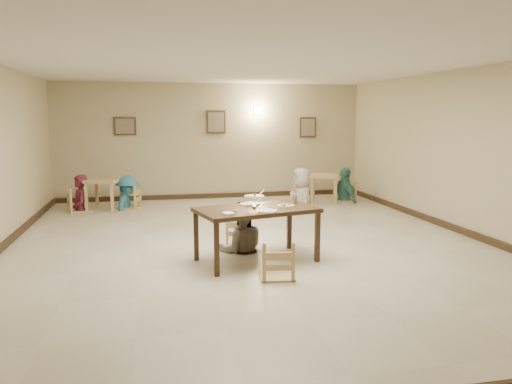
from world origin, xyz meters
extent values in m
plane|color=#BFB69D|center=(0.00, 0.00, 0.00)|extent=(10.00, 10.00, 0.00)
plane|color=silver|center=(0.00, 0.00, 3.00)|extent=(10.00, 10.00, 0.00)
plane|color=#BAAD89|center=(0.00, 5.00, 1.50)|extent=(10.00, 0.00, 10.00)
plane|color=#BAAD89|center=(0.00, -5.00, 1.50)|extent=(10.00, 0.00, 10.00)
plane|color=#BAAD89|center=(4.00, 0.00, 1.50)|extent=(0.00, 10.00, 10.00)
cube|color=#332415|center=(0.00, 4.97, 0.06)|extent=(8.00, 0.06, 0.12)
cube|color=#332415|center=(3.97, 0.00, 0.06)|extent=(0.06, 10.00, 0.12)
cube|color=#3E2F19|center=(-2.20, 4.96, 1.90)|extent=(0.55, 0.03, 0.45)
cube|color=gray|center=(-2.20, 4.94, 1.90)|extent=(0.45, 0.01, 0.37)
cube|color=#3E2F19|center=(0.10, 4.96, 2.00)|extent=(0.50, 0.03, 0.60)
cube|color=gray|center=(0.10, 4.94, 2.00)|extent=(0.41, 0.01, 0.49)
cube|color=#3E2F19|center=(2.60, 4.96, 1.85)|extent=(0.45, 0.03, 0.55)
cube|color=gray|center=(2.60, 4.94, 1.85)|extent=(0.37, 0.01, 0.45)
cube|color=#FFD88C|center=(1.20, 4.96, 2.30)|extent=(0.16, 0.05, 0.22)
cube|color=#3E2A19|center=(-0.08, -1.00, 0.77)|extent=(1.89, 1.34, 0.06)
cube|color=#3E2A19|center=(-0.76, -1.60, 0.37)|extent=(0.07, 0.07, 0.74)
cube|color=#3E2A19|center=(0.79, -1.22, 0.37)|extent=(0.07, 0.07, 0.74)
cube|color=#3E2A19|center=(-0.96, -0.78, 0.37)|extent=(0.07, 0.07, 0.74)
cube|color=#3E2A19|center=(0.59, -0.40, 0.37)|extent=(0.07, 0.07, 0.74)
cube|color=tan|center=(-0.22, -0.28, 0.46)|extent=(0.47, 0.47, 0.05)
cube|color=tan|center=(0.02, -1.81, 0.45)|extent=(0.46, 0.46, 0.05)
imported|color=gray|center=(-0.20, -0.38, 0.80)|extent=(0.80, 0.64, 1.59)
torus|color=silver|center=(-0.12, -1.00, 0.92)|extent=(0.22, 0.22, 0.01)
cylinder|color=silver|center=(-0.12, -1.00, 0.82)|extent=(0.06, 0.06, 0.03)
cone|color=#FFA526|center=(-0.12, -1.00, 0.86)|extent=(0.03, 0.03, 0.05)
cylinder|color=white|center=(-0.12, -1.00, 0.96)|extent=(0.29, 0.29, 0.07)
cylinder|color=orange|center=(-0.12, -1.00, 0.99)|extent=(0.25, 0.25, 0.01)
sphere|color=#2D7223|center=(-0.11, -1.01, 1.00)|extent=(0.04, 0.04, 0.04)
cylinder|color=silver|center=(-0.01, -0.94, 1.01)|extent=(0.13, 0.08, 0.09)
cylinder|color=silver|center=(-0.03, -0.95, 0.86)|extent=(0.01, 0.01, 0.13)
cylinder|color=silver|center=(-0.21, -0.95, 0.86)|extent=(0.01, 0.01, 0.13)
cylinder|color=silver|center=(-0.12, -1.10, 0.86)|extent=(0.01, 0.01, 0.13)
cylinder|color=white|center=(-0.13, -0.72, 0.81)|extent=(0.31, 0.31, 0.02)
ellipsoid|color=white|center=(-0.13, -0.72, 0.82)|extent=(0.20, 0.17, 0.07)
cylinder|color=white|center=(0.01, -1.33, 0.81)|extent=(0.27, 0.27, 0.02)
ellipsoid|color=white|center=(0.01, -1.33, 0.82)|extent=(0.18, 0.15, 0.06)
cylinder|color=white|center=(0.37, -0.98, 0.81)|extent=(0.28, 0.28, 0.02)
sphere|color=#2D7223|center=(0.32, -1.05, 0.84)|extent=(0.05, 0.05, 0.05)
cylinder|color=white|center=(-0.42, -1.17, 0.81)|extent=(0.10, 0.10, 0.02)
cylinder|color=#B33816|center=(-0.42, -1.17, 0.82)|extent=(0.08, 0.08, 0.01)
cube|color=white|center=(-0.57, -1.43, 0.82)|extent=(0.16, 0.19, 0.03)
cube|color=silver|center=(-0.52, -1.35, 0.81)|extent=(0.05, 0.17, 0.01)
cube|color=silver|center=(-0.49, -1.35, 0.81)|extent=(0.05, 0.17, 0.01)
cylinder|color=white|center=(0.57, -0.77, 0.87)|extent=(0.07, 0.07, 0.14)
cylinder|color=gold|center=(0.57, -0.77, 0.86)|extent=(0.06, 0.06, 0.10)
cube|color=tan|center=(-2.67, 3.80, 0.69)|extent=(0.89, 0.89, 0.06)
cube|color=tan|center=(-3.04, 3.60, 0.33)|extent=(0.07, 0.07, 0.66)
cube|color=tan|center=(-2.47, 3.43, 0.33)|extent=(0.07, 0.07, 0.66)
cube|color=tan|center=(-2.87, 4.17, 0.33)|extent=(0.07, 0.07, 0.66)
cube|color=tan|center=(-2.30, 4.00, 0.33)|extent=(0.07, 0.07, 0.66)
cube|color=tan|center=(2.67, 3.80, 0.66)|extent=(0.90, 0.90, 0.06)
cube|color=tan|center=(2.30, 3.63, 0.32)|extent=(0.07, 0.07, 0.63)
cube|color=tan|center=(2.83, 3.42, 0.32)|extent=(0.07, 0.07, 0.63)
cube|color=tan|center=(2.51, 4.17, 0.32)|extent=(0.07, 0.07, 0.63)
cube|color=tan|center=(3.04, 3.96, 0.32)|extent=(0.07, 0.07, 0.63)
cube|color=tan|center=(-3.20, 3.73, 0.48)|extent=(0.49, 0.49, 0.05)
cube|color=tan|center=(-2.14, 3.86, 0.50)|extent=(0.51, 0.51, 0.06)
cube|color=tan|center=(2.09, 3.83, 0.41)|extent=(0.42, 0.42, 0.05)
cube|color=tan|center=(3.26, 3.83, 0.43)|extent=(0.44, 0.44, 0.05)
imported|color=#59192B|center=(-3.20, 3.73, 0.83)|extent=(0.54, 0.69, 1.67)
imported|color=teal|center=(-2.14, 3.86, 0.77)|extent=(0.82, 1.11, 1.55)
imported|color=silver|center=(2.09, 3.83, 0.87)|extent=(0.60, 0.88, 1.74)
imported|color=#408174|center=(3.26, 3.83, 0.86)|extent=(0.58, 1.06, 1.72)
camera|label=1|loc=(-1.58, -8.06, 2.13)|focal=35.00mm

